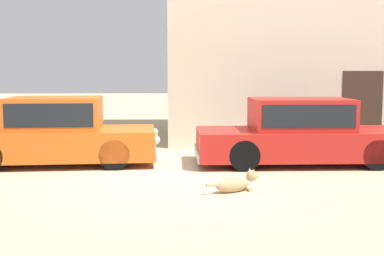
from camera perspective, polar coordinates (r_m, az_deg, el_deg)
ground_plane at (r=10.51m, az=-2.97°, el=-5.01°), size 80.00×80.00×0.00m
parked_sedan_nearest at (r=11.70m, az=-15.00°, el=-0.40°), size 4.58×2.12×1.51m
parked_sedan_second at (r=11.59m, az=12.21°, el=-0.44°), size 4.86×1.86×1.48m
stray_dog_spotted at (r=8.81m, az=5.05°, el=-6.17°), size 1.00×0.56×0.39m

